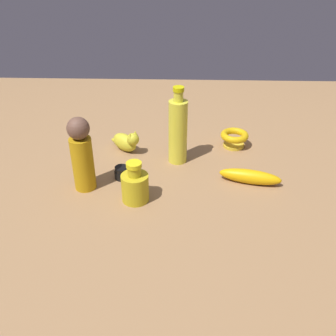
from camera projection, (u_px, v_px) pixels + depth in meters
ground at (168, 181)px, 1.22m from camera, size 2.00×2.00×0.00m
nail_polish_jar at (122, 173)px, 1.22m from camera, size 0.05×0.05×0.04m
bottle_tall at (178, 130)px, 1.27m from camera, size 0.06×0.06×0.27m
person_figure_adult at (82, 154)px, 1.13m from camera, size 0.08×0.08×0.24m
bottle_short at (135, 186)px, 1.11m from camera, size 0.08×0.08×0.13m
cat_figurine at (126, 141)px, 1.37m from camera, size 0.12×0.11×0.09m
banana at (250, 177)px, 1.20m from camera, size 0.20×0.09×0.05m
bowl at (234, 137)px, 1.40m from camera, size 0.10×0.10×0.06m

